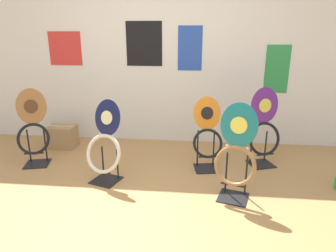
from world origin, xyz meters
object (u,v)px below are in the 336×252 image
(toilet_seat_display_purple_note, at_px, (264,130))
(toilet_seat_display_woodgrain, at_px, (33,131))
(toilet_seat_display_orange_sun, at_px, (207,135))
(toilet_seat_display_teal_sax, at_px, (236,156))
(toilet_seat_display_navy_moon, at_px, (105,146))
(storage_box, at_px, (62,136))

(toilet_seat_display_purple_note, xyz_separation_m, toilet_seat_display_woodgrain, (-2.76, -0.27, -0.01))
(toilet_seat_display_orange_sun, distance_m, toilet_seat_display_teal_sax, 0.71)
(toilet_seat_display_navy_moon, height_order, storage_box, toilet_seat_display_navy_moon)
(toilet_seat_display_orange_sun, height_order, toilet_seat_display_woodgrain, toilet_seat_display_woodgrain)
(toilet_seat_display_teal_sax, relative_size, toilet_seat_display_woodgrain, 1.02)
(toilet_seat_display_teal_sax, bearing_deg, toilet_seat_display_woodgrain, 166.34)
(toilet_seat_display_teal_sax, bearing_deg, toilet_seat_display_orange_sun, 111.02)
(toilet_seat_display_purple_note, bearing_deg, toilet_seat_display_woodgrain, -174.46)
(storage_box, bearing_deg, toilet_seat_display_teal_sax, -27.06)
(toilet_seat_display_navy_moon, relative_size, toilet_seat_display_woodgrain, 0.95)
(toilet_seat_display_orange_sun, distance_m, toilet_seat_display_navy_moon, 1.18)
(toilet_seat_display_woodgrain, bearing_deg, toilet_seat_display_navy_moon, -18.73)
(storage_box, bearing_deg, toilet_seat_display_orange_sun, -13.90)
(toilet_seat_display_purple_note, height_order, storage_box, toilet_seat_display_purple_note)
(toilet_seat_display_orange_sun, height_order, toilet_seat_display_navy_moon, toilet_seat_display_navy_moon)
(toilet_seat_display_purple_note, relative_size, toilet_seat_display_navy_moon, 1.07)
(toilet_seat_display_teal_sax, height_order, storage_box, toilet_seat_display_teal_sax)
(toilet_seat_display_teal_sax, bearing_deg, toilet_seat_display_purple_note, 63.22)
(toilet_seat_display_purple_note, relative_size, storage_box, 2.52)
(toilet_seat_display_teal_sax, xyz_separation_m, storage_box, (-2.27, 1.16, -0.29))
(toilet_seat_display_orange_sun, relative_size, storage_box, 2.25)
(toilet_seat_display_teal_sax, bearing_deg, toilet_seat_display_navy_moon, 170.20)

